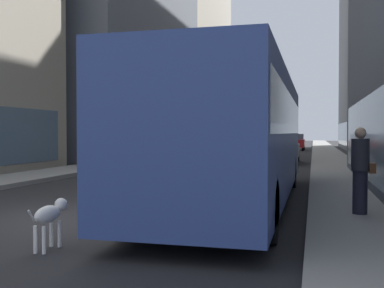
{
  "coord_description": "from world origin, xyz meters",
  "views": [
    {
      "loc": [
        4.61,
        -8.32,
        1.74
      ],
      "look_at": [
        1.12,
        4.98,
        1.4
      ],
      "focal_mm": 43.41,
      "sensor_mm": 36.0,
      "label": 1
    }
  ],
  "objects_px": {
    "car_white_van": "(268,144)",
    "car_red_coupe": "(295,142)",
    "pedestrian_with_handbag": "(361,170)",
    "transit_bus": "(238,131)",
    "car_grey_wagon": "(281,149)",
    "dalmatian_dog": "(50,215)",
    "car_blue_hatchback": "(223,143)"
  },
  "relations": [
    {
      "from": "car_white_van",
      "to": "car_red_coupe",
      "type": "distance_m",
      "value": 10.77
    },
    {
      "from": "car_white_van",
      "to": "pedestrian_with_handbag",
      "type": "xyz_separation_m",
      "value": [
        4.3,
        -26.72,
        0.19
      ]
    },
    {
      "from": "pedestrian_with_handbag",
      "to": "transit_bus",
      "type": "bearing_deg",
      "value": 145.68
    },
    {
      "from": "car_red_coupe",
      "to": "car_grey_wagon",
      "type": "bearing_deg",
      "value": -90.0
    },
    {
      "from": "car_grey_wagon",
      "to": "pedestrian_with_handbag",
      "type": "bearing_deg",
      "value": -81.19
    },
    {
      "from": "transit_bus",
      "to": "dalmatian_dog",
      "type": "relative_size",
      "value": 11.98
    },
    {
      "from": "car_red_coupe",
      "to": "dalmatian_dog",
      "type": "relative_size",
      "value": 4.52
    },
    {
      "from": "car_white_van",
      "to": "pedestrian_with_handbag",
      "type": "relative_size",
      "value": 2.52
    },
    {
      "from": "transit_bus",
      "to": "car_red_coupe",
      "type": "height_order",
      "value": "transit_bus"
    },
    {
      "from": "car_white_van",
      "to": "car_grey_wagon",
      "type": "relative_size",
      "value": 0.89
    },
    {
      "from": "transit_bus",
      "to": "car_grey_wagon",
      "type": "xyz_separation_m",
      "value": [
        0.0,
        15.58,
        -0.95
      ]
    },
    {
      "from": "car_white_van",
      "to": "car_blue_hatchback",
      "type": "relative_size",
      "value": 0.9
    },
    {
      "from": "transit_bus",
      "to": "car_white_van",
      "type": "height_order",
      "value": "transit_bus"
    },
    {
      "from": "car_white_van",
      "to": "car_red_coupe",
      "type": "bearing_deg",
      "value": 81.46
    },
    {
      "from": "car_grey_wagon",
      "to": "transit_bus",
      "type": "bearing_deg",
      "value": -90.0
    },
    {
      "from": "car_blue_hatchback",
      "to": "car_red_coupe",
      "type": "relative_size",
      "value": 1.09
    },
    {
      "from": "transit_bus",
      "to": "pedestrian_with_handbag",
      "type": "relative_size",
      "value": 6.82
    },
    {
      "from": "car_blue_hatchback",
      "to": "dalmatian_dog",
      "type": "bearing_deg",
      "value": -83.63
    },
    {
      "from": "car_blue_hatchback",
      "to": "car_grey_wagon",
      "type": "xyz_separation_m",
      "value": [
        5.6,
        -11.53,
        0.0
      ]
    },
    {
      "from": "pedestrian_with_handbag",
      "to": "dalmatian_dog",
      "type": "bearing_deg",
      "value": -143.66
    },
    {
      "from": "car_grey_wagon",
      "to": "car_red_coupe",
      "type": "distance_m",
      "value": 19.95
    },
    {
      "from": "car_white_van",
      "to": "car_blue_hatchback",
      "type": "height_order",
      "value": "same"
    },
    {
      "from": "transit_bus",
      "to": "car_grey_wagon",
      "type": "distance_m",
      "value": 15.61
    },
    {
      "from": "car_red_coupe",
      "to": "car_blue_hatchback",
      "type": "bearing_deg",
      "value": -123.64
    },
    {
      "from": "car_blue_hatchback",
      "to": "pedestrian_with_handbag",
      "type": "distance_m",
      "value": 30.13
    },
    {
      "from": "pedestrian_with_handbag",
      "to": "car_blue_hatchback",
      "type": "bearing_deg",
      "value": 106.0
    },
    {
      "from": "car_blue_hatchback",
      "to": "car_white_van",
      "type": "bearing_deg",
      "value": -29.21
    },
    {
      "from": "dalmatian_dog",
      "to": "pedestrian_with_handbag",
      "type": "bearing_deg",
      "value": 36.34
    },
    {
      "from": "car_blue_hatchback",
      "to": "dalmatian_dog",
      "type": "xyz_separation_m",
      "value": [
        3.62,
        -32.4,
        -0.31
      ]
    },
    {
      "from": "car_white_van",
      "to": "dalmatian_dog",
      "type": "distance_m",
      "value": 30.17
    },
    {
      "from": "car_blue_hatchback",
      "to": "car_red_coupe",
      "type": "distance_m",
      "value": 10.11
    },
    {
      "from": "car_white_van",
      "to": "car_grey_wagon",
      "type": "bearing_deg",
      "value": -80.23
    }
  ]
}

